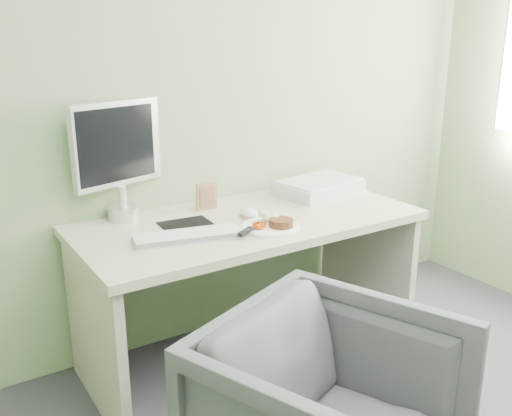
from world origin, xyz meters
TOP-DOWN VIEW (x-y plane):
  - wall_back at (0.00, 2.00)m, footprint 3.50×0.00m
  - desk at (0.00, 1.62)m, footprint 1.60×0.75m
  - plate at (-0.00, 1.45)m, footprint 0.26×0.26m
  - steak at (0.04, 1.41)m, footprint 0.13×0.13m
  - potato_pile at (0.04, 1.50)m, footprint 0.12×0.11m
  - carrot_heap at (-0.05, 1.44)m, footprint 0.07×0.06m
  - steak_knife at (-0.12, 1.43)m, footprint 0.23×0.14m
  - mousepad at (-0.29, 1.68)m, footprint 0.24×0.22m
  - keyboard at (-0.36, 1.53)m, footprint 0.47×0.23m
  - computer_mouse at (0.01, 1.63)m, footprint 0.07×0.12m
  - photo_frame at (-0.10, 1.85)m, footprint 0.11×0.02m
  - eyedrop_bottle at (-0.06, 1.87)m, footprint 0.02×0.02m
  - scanner at (0.54, 1.78)m, footprint 0.48×0.35m
  - monitor at (-0.50, 1.94)m, footprint 0.44×0.18m

SIDE VIEW (x-z plane):
  - desk at x=0.00m, z-range 0.18..0.91m
  - mousepad at x=-0.29m, z-range 0.73..0.73m
  - plate at x=0.00m, z-range 0.73..0.74m
  - keyboard at x=-0.36m, z-range 0.74..0.76m
  - computer_mouse at x=0.01m, z-range 0.73..0.77m
  - steak_knife at x=-0.12m, z-range 0.75..0.76m
  - eyedrop_bottle at x=-0.06m, z-range 0.73..0.79m
  - steak at x=0.04m, z-range 0.74..0.78m
  - carrot_heap at x=-0.05m, z-range 0.74..0.78m
  - scanner at x=0.54m, z-range 0.73..0.80m
  - potato_pile at x=0.04m, z-range 0.74..0.80m
  - photo_frame at x=-0.10m, z-range 0.73..0.86m
  - monitor at x=-0.50m, z-range 0.76..1.31m
  - wall_back at x=0.00m, z-range -0.40..3.10m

